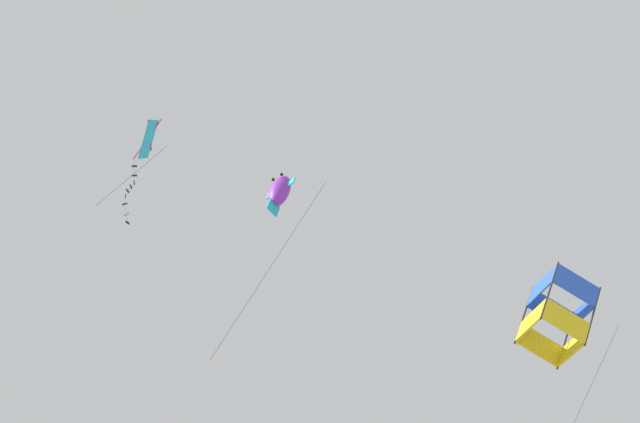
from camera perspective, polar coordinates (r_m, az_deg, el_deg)
kite_fish_mid_left at (r=29.85m, az=-2.26°, el=1.11°), size 2.67×2.51×7.17m
kite_diamond_near_right at (r=33.20m, az=-9.51°, el=3.90°), size 2.30×1.49×4.61m
kite_box_low_drifter at (r=29.56m, az=13.04°, el=-5.62°), size 3.44×2.87×6.72m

